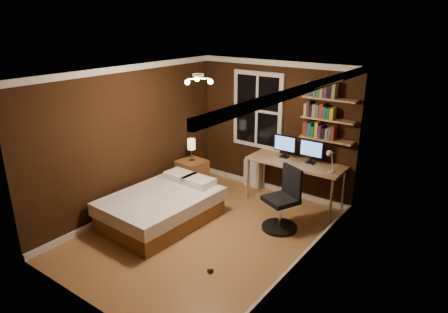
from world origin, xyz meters
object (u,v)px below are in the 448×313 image
Objects in this scene: office_chair at (283,206)px; radiator at (253,173)px; bed at (162,207)px; bedside_lamp at (192,150)px; desk at (296,165)px; nightstand at (192,175)px; desk_lamp at (331,161)px; monitor_right at (311,152)px; monitor_left at (285,146)px.

radiator is at bearing 162.81° from office_chair.
bedside_lamp reaches higher than bed.
nightstand is at bearing -162.24° from desk.
desk_lamp is at bearing 83.05° from office_chair.
monitor_right is at bearing -6.89° from radiator.
desk_lamp is at bearing 40.77° from bed.
office_chair is at bearing -41.94° from radiator.
desk is (1.89, 0.61, 0.45)m from nightstand.
monitor_left is at bearing 30.07° from nightstand.
bed reaches higher than radiator.
bedside_lamp is 0.79× the size of radiator.
office_chair is at bearing -1.11° from nightstand.
bed is 2.42m from monitor_left.
bed is 4.36× the size of monitor_right.
office_chair reaches higher than bed.
monitor_left is at bearing 142.70° from office_chair.
bed is 2.43m from desk.
monitor_right reaches higher than office_chair.
desk is 0.37m from monitor_right.
office_chair reaches higher than desk.
bed is 2.17m from radiator.
bedside_lamp is 2.21m from office_chair.
radiator is 1.27× the size of monitor_left.
bed is 2.71m from monitor_right.
desk_lamp is (0.70, -0.19, 0.28)m from desk.
monitor_left is 0.42× the size of office_chair.
desk reaches higher than nightstand.
desk is (1.02, -0.24, 0.48)m from radiator.
office_chair is (0.02, -0.99, -0.63)m from monitor_right.
bedside_lamp is at bearing -170.93° from desk_lamp.
desk is at bearing -160.14° from monitor_right.
nightstand is 1.90m from monitor_left.
bedside_lamp is (-0.45, 1.29, 0.56)m from bed.
desk is at bearing 24.68° from nightstand.
nightstand is 2.04m from desk.
monitor_left is 1.01m from desk_lamp.
desk is at bearing 54.95° from bed.
office_chair is (2.14, -0.30, 0.09)m from nightstand.
monitor_left reaches higher than bedside_lamp.
bed is 1.36m from nightstand.
bedside_lamp is at bearing -162.00° from monitor_right.
nightstand is at bearing 111.39° from bed.
bed is at bearing -127.36° from desk.
monitor_left reaches higher than radiator.
office_chair is at bearing -8.03° from bedside_lamp.
monitor_left is 1.29m from office_chair.
desk is 0.77m from desk_lamp.
nightstand is 0.52m from bedside_lamp.
monitor_right is (1.68, 1.98, 0.76)m from bed.
bed is 4.36× the size of monitor_left.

